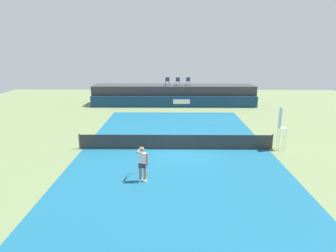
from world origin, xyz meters
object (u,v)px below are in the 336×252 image
at_px(spectator_chair_far_left, 167,81).
at_px(tennis_player, 143,163).
at_px(spectator_chair_center, 188,81).
at_px(net_post_near, 80,141).
at_px(net_post_far, 272,142).
at_px(umpire_chair, 281,126).
at_px(tennis_ball, 211,124).
at_px(spectator_chair_left, 178,81).

height_order(spectator_chair_far_left, tennis_player, spectator_chair_far_left).
bearing_deg(spectator_chair_center, tennis_player, -99.35).
distance_m(net_post_near, net_post_far, 12.40).
distance_m(spectator_chair_far_left, umpire_chair, 16.87).
relative_size(net_post_far, tennis_ball, 14.71).
bearing_deg(tennis_ball, net_post_near, -145.95).
xyz_separation_m(net_post_near, net_post_far, (12.40, 0.00, 0.00)).
height_order(net_post_near, tennis_player, tennis_player).
bearing_deg(net_post_near, tennis_player, -46.39).
height_order(spectator_chair_left, spectator_chair_center, same).
xyz_separation_m(spectator_chair_center, net_post_far, (4.60, -15.14, -2.19)).
height_order(spectator_chair_center, tennis_player, spectator_chair_center).
distance_m(spectator_chair_left, net_post_near, 16.56).
height_order(spectator_chair_far_left, net_post_near, spectator_chair_far_left).
xyz_separation_m(spectator_chair_left, spectator_chair_center, (1.14, 0.13, 0.00)).
relative_size(spectator_chair_left, net_post_far, 0.89).
distance_m(spectator_chair_center, umpire_chair, 16.00).
bearing_deg(spectator_chair_left, net_post_near, -113.91).
relative_size(spectator_chair_far_left, tennis_ball, 13.06).
height_order(spectator_chair_far_left, net_post_far, spectator_chair_far_left).
xyz_separation_m(umpire_chair, tennis_ball, (-3.54, 6.30, -1.55)).
relative_size(spectator_chair_left, spectator_chair_center, 1.00).
xyz_separation_m(tennis_player, tennis_ball, (4.80, 11.05, -0.92)).
xyz_separation_m(spectator_chair_left, tennis_ball, (2.67, -8.71, -2.66)).
height_order(spectator_chair_left, net_post_near, spectator_chair_left).
height_order(umpire_chair, tennis_ball, umpire_chair).
xyz_separation_m(spectator_chair_left, net_post_near, (-6.65, -15.01, -2.19)).
bearing_deg(net_post_far, spectator_chair_far_left, 114.57).
bearing_deg(net_post_far, spectator_chair_center, 106.91).
height_order(spectator_chair_far_left, tennis_ball, spectator_chair_far_left).
xyz_separation_m(spectator_chair_center, umpire_chair, (5.07, -15.14, -1.11)).
bearing_deg(umpire_chair, spectator_chair_left, 112.48).
height_order(spectator_chair_left, net_post_far, spectator_chair_left).
bearing_deg(spectator_chair_center, net_post_far, -73.09).
relative_size(spectator_chair_far_left, spectator_chair_left, 1.00).
bearing_deg(tennis_player, net_post_far, 31.10).
bearing_deg(spectator_chair_left, net_post_far, -69.05).
bearing_deg(net_post_near, spectator_chair_center, 62.74).
distance_m(spectator_chair_far_left, spectator_chair_center, 2.32).
distance_m(umpire_chair, net_post_far, 1.18).
bearing_deg(spectator_chair_far_left, net_post_far, -65.43).
height_order(umpire_chair, net_post_near, umpire_chair).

